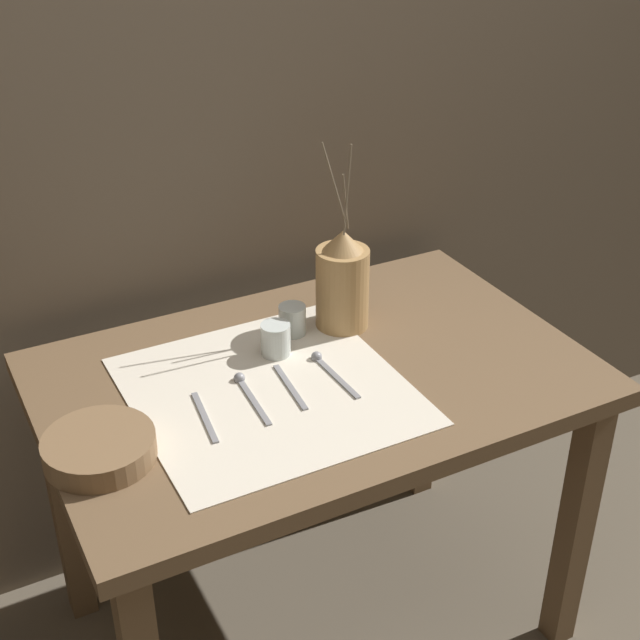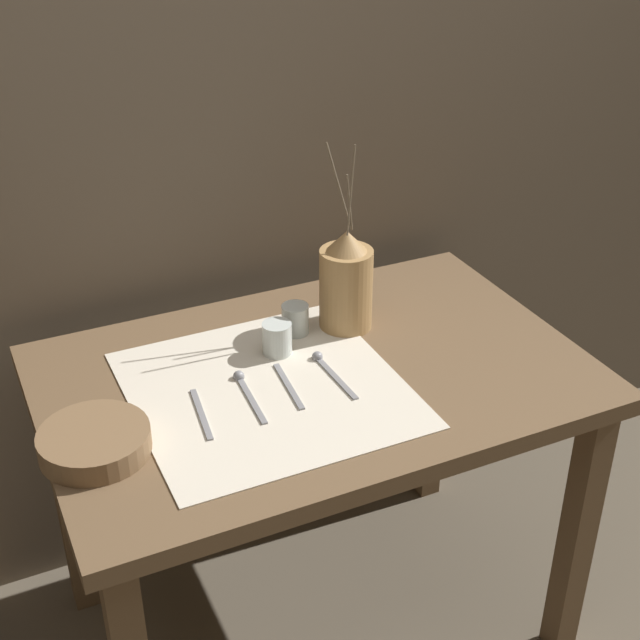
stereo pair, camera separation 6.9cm
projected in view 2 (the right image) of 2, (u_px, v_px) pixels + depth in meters
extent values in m
plane|color=brown|center=(316.00, 619.00, 2.24)|extent=(12.00, 12.00, 0.00)
cube|color=brown|center=(225.00, 98.00, 2.02)|extent=(7.00, 0.06, 2.40)
cube|color=brown|center=(315.00, 379.00, 1.87)|extent=(1.13, 0.74, 0.04)
cube|color=brown|center=(577.00, 534.00, 2.00)|extent=(0.06, 0.06, 0.71)
cube|color=brown|center=(68.00, 493.00, 2.12)|extent=(0.06, 0.06, 0.71)
cube|color=brown|center=(432.00, 391.00, 2.49)|extent=(0.06, 0.06, 0.71)
cube|color=beige|center=(267.00, 389.00, 1.80)|extent=(0.53, 0.54, 0.00)
cylinder|color=#A87F4C|center=(346.00, 289.00, 1.98)|extent=(0.12, 0.12, 0.19)
cone|color=#A87F4C|center=(347.00, 241.00, 1.92)|extent=(0.09, 0.09, 0.05)
cylinder|color=brown|center=(350.00, 203.00, 1.88)|extent=(0.02, 0.01, 0.13)
cylinder|color=brown|center=(339.00, 186.00, 1.87)|extent=(0.05, 0.04, 0.19)
cylinder|color=brown|center=(351.00, 191.00, 1.84)|extent=(0.02, 0.01, 0.20)
cylinder|color=brown|center=(95.00, 442.00, 1.62)|extent=(0.20, 0.20, 0.05)
cylinder|color=silver|center=(277.00, 338.00, 1.90)|extent=(0.06, 0.06, 0.07)
cylinder|color=silver|center=(295.00, 319.00, 1.98)|extent=(0.06, 0.06, 0.07)
cube|color=gray|center=(201.00, 414.00, 1.72)|extent=(0.03, 0.17, 0.00)
cube|color=gray|center=(251.00, 400.00, 1.76)|extent=(0.02, 0.17, 0.00)
sphere|color=gray|center=(239.00, 376.00, 1.83)|extent=(0.02, 0.02, 0.02)
cube|color=gray|center=(289.00, 386.00, 1.81)|extent=(0.03, 0.17, 0.00)
cube|color=gray|center=(336.00, 378.00, 1.83)|extent=(0.02, 0.17, 0.00)
sphere|color=gray|center=(317.00, 357.00, 1.90)|extent=(0.02, 0.02, 0.02)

